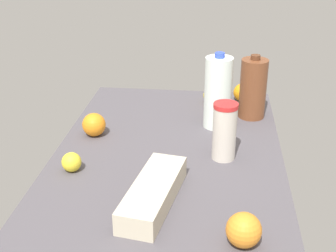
{
  "coord_description": "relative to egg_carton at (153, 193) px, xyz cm",
  "views": [
    {
      "loc": [
        -137.41,
        -15.14,
        77.28
      ],
      "look_at": [
        0.0,
        0.0,
        13.0
      ],
      "focal_mm": 50.0,
      "sensor_mm": 36.0,
      "label": 1
    }
  ],
  "objects": [
    {
      "name": "tumbler_cup",
      "position": [
        28.23,
        -19.18,
        6.44
      ],
      "size": [
        7.88,
        7.88,
        19.22
      ],
      "color": "beige",
      "rests_on": "countertop"
    },
    {
      "name": "lemon_loose",
      "position": [
        14.62,
        27.68,
        -0.13
      ],
      "size": [
        6.15,
        6.15,
        6.15
      ],
      "primitive_type": "sphere",
      "color": "yellow",
      "rests_on": "countertop"
    },
    {
      "name": "egg_carton",
      "position": [
        0.0,
        0.0,
        0.0
      ],
      "size": [
        34.77,
        16.02,
        6.41
      ],
      "primitive_type": "cube",
      "rotation": [
        0.0,
        0.0,
        -0.17
      ],
      "color": "beige",
      "rests_on": "countertop"
    },
    {
      "name": "orange_near_front",
      "position": [
        40.1,
        27.05,
        1.0
      ],
      "size": [
        8.41,
        8.41,
        8.41
      ],
      "primitive_type": "sphere",
      "color": "orange",
      "rests_on": "countertop"
    },
    {
      "name": "countertop",
      "position": [
        29.46,
        -0.82,
        -4.71
      ],
      "size": [
        120.0,
        76.0,
        3.0
      ],
      "primitive_type": "cube",
      "color": "#4F4B51",
      "rests_on": "ground"
    },
    {
      "name": "lemon_by_jug",
      "position": [
        76.11,
        -13.95,
        0.12
      ],
      "size": [
        6.66,
        6.66,
        6.66
      ],
      "primitive_type": "sphere",
      "color": "yellow",
      "rests_on": "countertop"
    },
    {
      "name": "orange_far_back",
      "position": [
        79.89,
        -26.97,
        0.54
      ],
      "size": [
        7.5,
        7.5,
        7.5
      ],
      "primitive_type": "sphere",
      "color": "orange",
      "rests_on": "countertop"
    },
    {
      "name": "milk_jug",
      "position": [
        53.05,
        -16.61,
        10.2
      ],
      "size": [
        10.06,
        10.06,
        28.38
      ],
      "color": "white",
      "rests_on": "countertop"
    },
    {
      "name": "orange_beside_bowl",
      "position": [
        -15.41,
        -24.06,
        1.16
      ],
      "size": [
        8.74,
        8.74,
        8.74
      ],
      "primitive_type": "sphere",
      "color": "orange",
      "rests_on": "countertop"
    },
    {
      "name": "chocolate_milk_jug",
      "position": [
        63.5,
        -29.98,
        8.48
      ],
      "size": [
        10.27,
        10.27,
        24.94
      ],
      "color": "brown",
      "rests_on": "countertop"
    }
  ]
}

